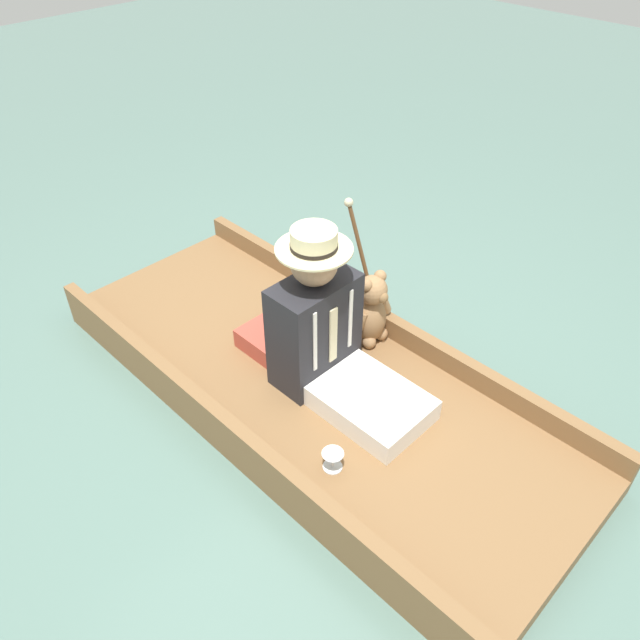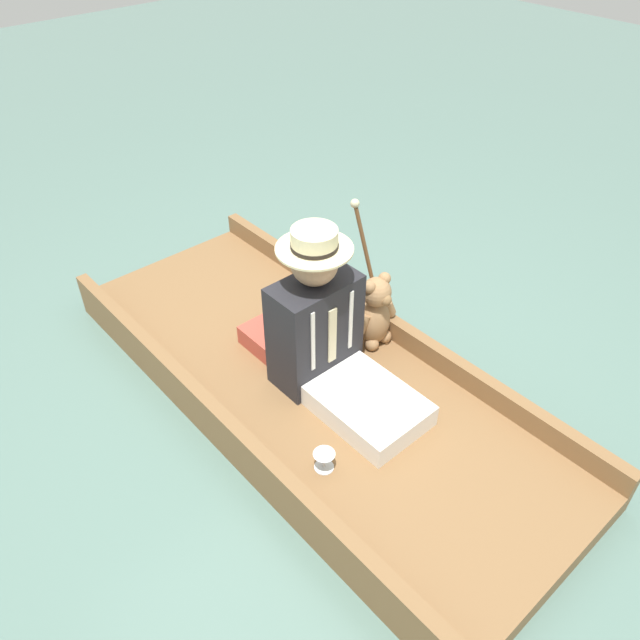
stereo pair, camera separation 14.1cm
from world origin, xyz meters
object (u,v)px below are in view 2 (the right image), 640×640
at_px(seated_person, 328,336).
at_px(walking_cane, 368,261).
at_px(wine_glass, 324,458).
at_px(teddy_bear, 375,313).

relative_size(seated_person, walking_cane, 1.11).
height_order(wine_glass, walking_cane, walking_cane).
bearing_deg(wine_glass, walking_cane, -144.90).
relative_size(teddy_bear, wine_glass, 4.40).
bearing_deg(seated_person, walking_cane, -155.35).
xyz_separation_m(seated_person, walking_cane, (-0.41, -0.17, 0.14)).
height_order(teddy_bear, walking_cane, walking_cane).
bearing_deg(seated_person, teddy_bear, -168.24).
relative_size(seated_person, teddy_bear, 1.97).
height_order(seated_person, wine_glass, seated_person).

